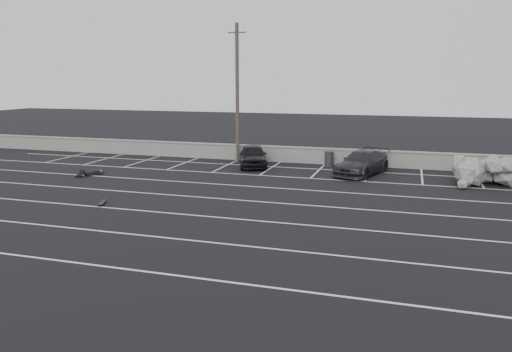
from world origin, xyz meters
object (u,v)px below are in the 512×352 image
(utility_pole, at_px, (237,93))
(skateboard, at_px, (102,203))
(trash_bin, at_px, (329,159))
(person, at_px, (94,171))
(car_left, at_px, (253,155))
(riprap_pile, at_px, (483,175))
(car_right, at_px, (362,163))

(utility_pole, xyz_separation_m, skateboard, (-1.92, -12.81, -4.49))
(trash_bin, distance_m, person, 14.41)
(trash_bin, relative_size, person, 0.40)
(trash_bin, bearing_deg, person, -151.47)
(car_left, relative_size, skateboard, 5.06)
(utility_pole, height_order, riprap_pile, utility_pole)
(car_left, height_order, person, car_left)
(riprap_pile, distance_m, person, 21.59)
(car_left, bearing_deg, person, -165.00)
(car_left, distance_m, utility_pole, 4.40)
(person, bearing_deg, trash_bin, 46.14)
(car_right, height_order, riprap_pile, riprap_pile)
(utility_pole, distance_m, trash_bin, 7.40)
(car_right, distance_m, person, 15.66)
(person, bearing_deg, skateboard, -34.77)
(riprap_pile, bearing_deg, car_right, 170.09)
(car_right, xyz_separation_m, riprap_pile, (6.37, -1.11, -0.14))
(utility_pole, xyz_separation_m, person, (-6.49, -6.87, -4.35))
(person, bearing_deg, utility_pole, 64.24)
(utility_pole, relative_size, riprap_pile, 1.76)
(utility_pole, height_order, skateboard, utility_pole)
(trash_bin, relative_size, skateboard, 1.16)
(car_left, distance_m, car_right, 6.92)
(utility_pole, bearing_deg, car_left, -42.99)
(riprap_pile, bearing_deg, skateboard, -150.21)
(car_right, bearing_deg, person, -144.56)
(skateboard, bearing_deg, trash_bin, 37.94)
(trash_bin, bearing_deg, riprap_pile, -20.68)
(car_left, bearing_deg, skateboard, -126.01)
(riprap_pile, height_order, person, riprap_pile)
(riprap_pile, relative_size, person, 2.17)
(car_right, relative_size, riprap_pile, 0.92)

